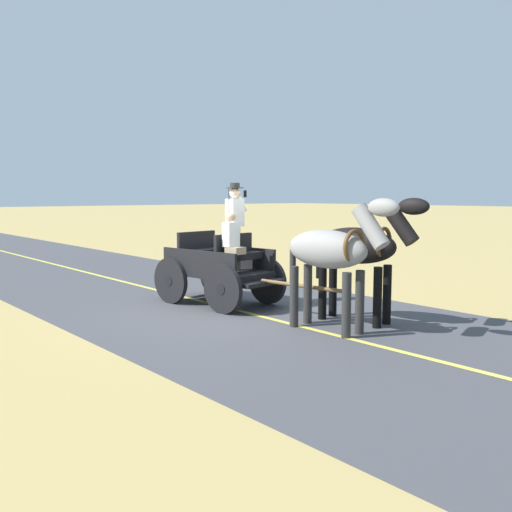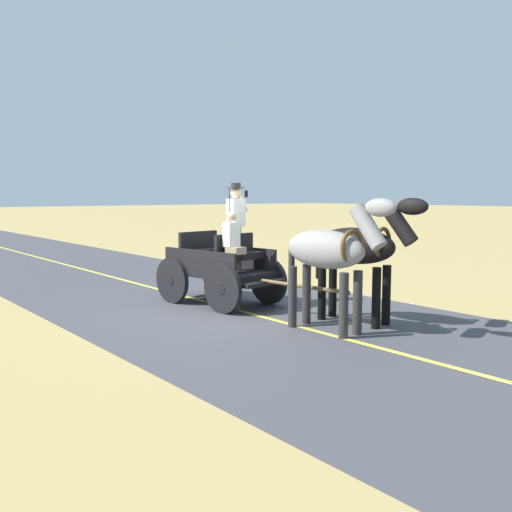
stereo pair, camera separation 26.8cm
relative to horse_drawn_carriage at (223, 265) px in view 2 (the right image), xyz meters
name	(u,v)px [view 2 (the right image)]	position (x,y,z in m)	size (l,w,h in m)	color
ground_plane	(231,309)	(0.18, 0.53, -0.82)	(200.00, 200.00, 0.00)	tan
road_surface	(231,309)	(0.18, 0.53, -0.81)	(6.41, 160.00, 0.01)	#424247
road_centre_stripe	(231,309)	(0.18, 0.53, -0.81)	(0.12, 160.00, 0.00)	#DBCC4C
horse_drawn_carriage	(223,265)	(0.00, 0.00, 0.00)	(1.73, 4.51, 2.50)	black
horse_near_side	(360,249)	(-0.85, 2.94, 0.51)	(0.85, 2.15, 2.21)	black
horse_off_side	(330,252)	(0.02, 3.06, 0.51)	(0.69, 2.14, 2.21)	gray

